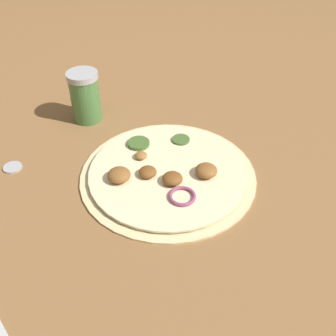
{
  "coord_description": "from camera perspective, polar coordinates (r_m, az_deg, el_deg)",
  "views": [
    {
      "loc": [
        -0.18,
        0.49,
        0.47
      ],
      "look_at": [
        0.0,
        0.0,
        0.02
      ],
      "focal_mm": 42.0,
      "sensor_mm": 36.0,
      "label": 1
    }
  ],
  "objects": [
    {
      "name": "ground_plane",
      "position": [
        0.7,
        -0.0,
        -1.12
      ],
      "size": [
        3.0,
        3.0,
        0.0
      ],
      "primitive_type": "plane",
      "color": "olive"
    },
    {
      "name": "pizza",
      "position": [
        0.7,
        -0.11,
        -0.72
      ],
      "size": [
        0.31,
        0.31,
        0.03
      ],
      "color": "beige",
      "rests_on": "ground_plane"
    },
    {
      "name": "spice_jar",
      "position": [
        0.84,
        -11.93,
        10.15
      ],
      "size": [
        0.06,
        0.06,
        0.11
      ],
      "color": "#4C7F42",
      "rests_on": "ground_plane"
    },
    {
      "name": "loose_cap",
      "position": [
        0.77,
        -21.67,
        0.19
      ],
      "size": [
        0.03,
        0.03,
        0.01
      ],
      "color": "#B2B2B7",
      "rests_on": "ground_plane"
    }
  ]
}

